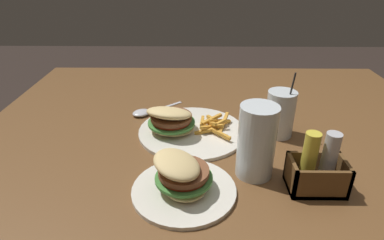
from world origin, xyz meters
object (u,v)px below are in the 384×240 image
Objects in this scene: condiment_caddy at (317,170)px; spoon at (143,112)px; beer_glass at (256,143)px; juice_glass at (280,115)px; meal_plate_near at (182,125)px; meal_plate_far at (182,179)px.

spoon is at bearing -39.76° from condiment_caddy.
spoon is 0.58m from condiment_caddy.
juice_glass reaches higher than beer_glass.
meal_plate_near is at bearing -46.55° from beer_glass.
juice_glass is (-0.28, 0.00, 0.04)m from meal_plate_near.
spoon is 0.42m from meal_plate_far.
meal_plate_near is 0.27m from meal_plate_far.
beer_glass is at bearing -156.81° from meal_plate_far.
meal_plate_near is 0.18m from spoon.
beer_glass is at bearing 62.11° from juice_glass.
meal_plate_near is 2.26× the size of condiment_caddy.
condiment_caddy is (-0.03, 0.24, -0.02)m from juice_glass.
juice_glass is 0.38m from meal_plate_far.
beer_glass is 1.28× the size of condiment_caddy.
juice_glass is (-0.10, -0.19, -0.02)m from beer_glass.
condiment_caddy is at bearing 100.89° from spoon.
juice_glass is at bearing -83.37° from condiment_caddy.
juice_glass is 0.84× the size of meal_plate_far.
meal_plate_near is 0.27m from beer_glass.
meal_plate_far reaches higher than spoon.
beer_glass is (-0.18, 0.19, 0.06)m from meal_plate_near.
meal_plate_far is at bearing 71.06° from spoon.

